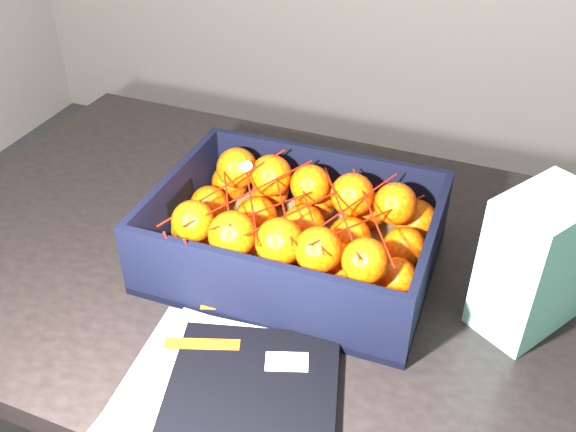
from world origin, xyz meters
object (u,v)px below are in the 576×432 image
(produce_crate, at_px, (295,243))
(magazine_stack, at_px, (216,407))
(retail_carton, at_px, (535,263))
(table, at_px, (271,296))

(produce_crate, bearing_deg, magazine_stack, -88.55)
(retail_carton, bearing_deg, table, -149.79)
(produce_crate, relative_size, retail_carton, 2.03)
(table, bearing_deg, magazine_stack, -80.18)
(table, xyz_separation_m, magazine_stack, (0.05, -0.31, 0.11))
(magazine_stack, relative_size, retail_carton, 1.82)
(magazine_stack, height_order, retail_carton, retail_carton)
(magazine_stack, xyz_separation_m, produce_crate, (-0.01, 0.30, 0.03))
(table, relative_size, produce_crate, 2.92)
(produce_crate, height_order, retail_carton, retail_carton)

